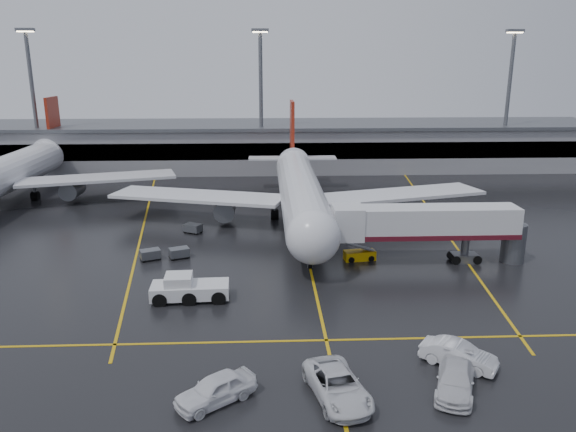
{
  "coord_description": "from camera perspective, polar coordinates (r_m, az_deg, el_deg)",
  "views": [
    {
      "loc": [
        -4.38,
        -58.69,
        19.88
      ],
      "look_at": [
        -2.0,
        -2.0,
        4.0
      ],
      "focal_mm": 34.41,
      "sensor_mm": 36.0,
      "label": 1
    }
  ],
  "objects": [
    {
      "name": "light_mast_left",
      "position": [
        108.7,
        -24.86,
        11.38
      ],
      "size": [
        3.0,
        1.2,
        25.45
      ],
      "color": "#595B60",
      "rests_on": "ground"
    },
    {
      "name": "main_airliner",
      "position": [
        70.29,
        1.23,
        2.75
      ],
      "size": [
        48.8,
        45.6,
        14.1
      ],
      "color": "silver",
      "rests_on": "ground"
    },
    {
      "name": "baggage_cart_c",
      "position": [
        67.3,
        -9.8,
        -1.22
      ],
      "size": [
        2.38,
        2.11,
        1.12
      ],
      "color": "#595B60",
      "rests_on": "ground"
    },
    {
      "name": "light_mast_mid",
      "position": [
        100.83,
        -2.82,
        12.55
      ],
      "size": [
        3.0,
        1.2,
        25.45
      ],
      "color": "#595B60",
      "rests_on": "ground"
    },
    {
      "name": "service_van_b",
      "position": [
        37.33,
        16.92,
        -15.86
      ],
      "size": [
        4.11,
        5.93,
        1.59
      ],
      "primitive_type": "imported",
      "rotation": [
        0.0,
        0.0,
        -0.38
      ],
      "color": "silver",
      "rests_on": "ground"
    },
    {
      "name": "jet_bridge",
      "position": [
        57.4,
        14.15,
        -0.99
      ],
      "size": [
        19.9,
        3.4,
        6.05
      ],
      "color": "silver",
      "rests_on": "ground"
    },
    {
      "name": "belt_loader",
      "position": [
        57.96,
        7.41,
        -4.03
      ],
      "size": [
        3.35,
        1.86,
        2.03
      ],
      "color": "#EAAC08",
      "rests_on": "ground"
    },
    {
      "name": "terminal",
      "position": [
        107.84,
        -0.05,
        7.34
      ],
      "size": [
        122.0,
        19.0,
        8.6
      ],
      "color": "gray",
      "rests_on": "ground"
    },
    {
      "name": "apron_line_stop",
      "position": [
        41.95,
        3.98,
        -12.68
      ],
      "size": [
        60.0,
        0.25,
        0.02
      ],
      "primitive_type": "cube",
      "color": "gold",
      "rests_on": "ground"
    },
    {
      "name": "service_van_c",
      "position": [
        40.07,
        17.2,
        -13.51
      ],
      "size": [
        5.16,
        4.35,
        1.67
      ],
      "primitive_type": "imported",
      "rotation": [
        0.0,
        0.0,
        0.96
      ],
      "color": "silver",
      "rests_on": "ground"
    },
    {
      "name": "apron_line_centre",
      "position": [
        62.11,
        1.77,
        -3.03
      ],
      "size": [
        0.25,
        90.0,
        0.02
      ],
      "primitive_type": "cube",
      "color": "gold",
      "rests_on": "ground"
    },
    {
      "name": "pushback_tractor",
      "position": [
        48.83,
        -10.3,
        -7.45
      ],
      "size": [
        6.76,
        3.12,
        2.37
      ],
      "color": "silver",
      "rests_on": "ground"
    },
    {
      "name": "baggage_cart_b",
      "position": [
        59.15,
        -14.04,
        -3.85
      ],
      "size": [
        2.36,
        2.0,
        1.12
      ],
      "color": "#595B60",
      "rests_on": "ground"
    },
    {
      "name": "light_mast_right",
      "position": [
        110.17,
        21.83,
        11.74
      ],
      "size": [
        3.0,
        1.2,
        25.45
      ],
      "color": "#595B60",
      "rests_on": "ground"
    },
    {
      "name": "ground",
      "position": [
        62.12,
        1.77,
        -3.04
      ],
      "size": [
        220.0,
        220.0,
        0.0
      ],
      "primitive_type": "plane",
      "color": "black",
      "rests_on": "ground"
    },
    {
      "name": "service_van_d",
      "position": [
        35.07,
        -7.49,
        -17.33
      ],
      "size": [
        5.36,
        4.69,
        1.75
      ],
      "primitive_type": "imported",
      "rotation": [
        0.0,
        0.0,
        -0.94
      ],
      "color": "white",
      "rests_on": "ground"
    },
    {
      "name": "second_airliner",
      "position": [
        90.12,
        -27.1,
        3.9
      ],
      "size": [
        48.8,
        45.6,
        14.1
      ],
      "color": "silver",
      "rests_on": "ground"
    },
    {
      "name": "baggage_cart_a",
      "position": [
        59.01,
        -11.18,
        -3.72
      ],
      "size": [
        2.35,
        1.97,
        1.12
      ],
      "color": "#595B60",
      "rests_on": "ground"
    },
    {
      "name": "apron_line_left",
      "position": [
        73.19,
        -14.63,
        -0.64
      ],
      "size": [
        9.99,
        69.35,
        0.02
      ],
      "primitive_type": "cube",
      "rotation": [
        0.0,
        0.0,
        0.14
      ],
      "color": "gold",
      "rests_on": "ground"
    },
    {
      "name": "apron_line_right",
      "position": [
        74.92,
        15.07,
        -0.29
      ],
      "size": [
        7.57,
        69.64,
        0.02
      ],
      "primitive_type": "cube",
      "rotation": [
        0.0,
        0.0,
        -0.1
      ],
      "color": "gold",
      "rests_on": "ground"
    },
    {
      "name": "service_van_a",
      "position": [
        35.28,
        5.14,
        -17.04
      ],
      "size": [
        4.25,
        6.74,
        1.74
      ],
      "primitive_type": "imported",
      "rotation": [
        0.0,
        0.0,
        0.23
      ],
      "color": "silver",
      "rests_on": "ground"
    }
  ]
}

